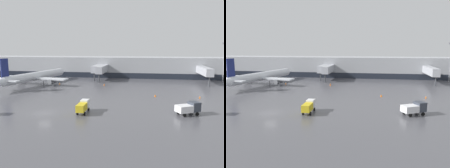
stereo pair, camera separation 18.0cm
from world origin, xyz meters
TOP-DOWN VIEW (x-y plane):
  - ground_plane at (0.00, 0.00)m, footprint 320.00×320.00m
  - terminal_building at (0.22, 61.80)m, footprint 160.00×31.96m
  - parked_jet_2 at (-19.18, 32.24)m, footprint 25.69×38.46m
  - service_truck_1 at (28.74, 3.25)m, footprint 5.12×4.05m
  - service_truck_2 at (7.84, 1.32)m, footprint 1.70×4.81m
  - traffic_cone_0 at (5.68, 34.48)m, footprint 0.46×0.46m
  - traffic_cone_1 at (-10.93, 34.54)m, footprint 0.37×0.37m
  - traffic_cone_2 at (34.44, 18.84)m, footprint 0.37×0.37m
  - traffic_cone_3 at (22.90, 18.97)m, footprint 0.49×0.49m

SIDE VIEW (x-z plane):
  - ground_plane at x=0.00m, z-range 0.00..0.00m
  - traffic_cone_3 at x=22.90m, z-range 0.00..0.59m
  - traffic_cone_1 at x=-10.93m, z-range 0.00..0.61m
  - traffic_cone_2 at x=34.44m, z-range 0.00..0.70m
  - traffic_cone_0 at x=5.68m, z-range 0.00..0.73m
  - service_truck_2 at x=7.84m, z-range 0.21..2.64m
  - service_truck_1 at x=28.74m, z-range 0.17..2.70m
  - parked_jet_2 at x=-19.18m, z-range -1.99..8.01m
  - terminal_building at x=0.22m, z-range 0.00..9.00m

